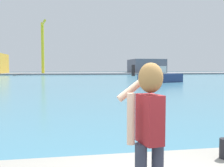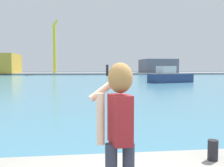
# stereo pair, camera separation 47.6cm
# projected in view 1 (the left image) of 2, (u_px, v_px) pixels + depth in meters

# --- Properties ---
(ground_plane) EXTENTS (220.00, 220.00, 0.00)m
(ground_plane) POSITION_uv_depth(u_px,v_px,m) (74.00, 79.00, 52.21)
(ground_plane) COLOR #334751
(harbor_water) EXTENTS (140.00, 100.00, 0.02)m
(harbor_water) POSITION_uv_depth(u_px,v_px,m) (74.00, 79.00, 54.18)
(harbor_water) COLOR teal
(harbor_water) RESTS_ON ground_plane
(far_shore_dock) EXTENTS (140.00, 20.00, 0.54)m
(far_shore_dock) POSITION_uv_depth(u_px,v_px,m) (72.00, 74.00, 93.53)
(far_shore_dock) COLOR gray
(far_shore_dock) RESTS_ON ground_plane
(person_photographer) EXTENTS (0.53, 0.55, 1.74)m
(person_photographer) POSITION_uv_depth(u_px,v_px,m) (149.00, 122.00, 2.85)
(person_photographer) COLOR #2D3342
(person_photographer) RESTS_ON quay_promenade
(harbor_bollard) EXTENTS (0.18, 0.18, 0.37)m
(harbor_bollard) POSITION_uv_depth(u_px,v_px,m) (224.00, 148.00, 4.65)
(harbor_bollard) COLOR black
(harbor_bollard) RESTS_ON quay_promenade
(boat_moored) EXTENTS (7.83, 4.87, 2.66)m
(boat_moored) POSITION_uv_depth(u_px,v_px,m) (160.00, 77.00, 40.91)
(boat_moored) COLOR navy
(boat_moored) RESTS_ON harbor_water
(warehouse_right) EXTENTS (12.26, 13.76, 5.19)m
(warehouse_right) POSITION_uv_depth(u_px,v_px,m) (146.00, 66.00, 99.68)
(warehouse_right) COLOR slate
(warehouse_right) RESTS_ON far_shore_dock
(port_crane) EXTENTS (2.53, 9.22, 17.28)m
(port_crane) POSITION_uv_depth(u_px,v_px,m) (43.00, 43.00, 85.06)
(port_crane) COLOR yellow
(port_crane) RESTS_ON far_shore_dock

